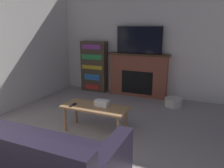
{
  "coord_description": "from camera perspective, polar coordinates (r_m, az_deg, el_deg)",
  "views": [
    {
      "loc": [
        1.43,
        -0.66,
        1.69
      ],
      "look_at": [
        -0.08,
        2.83,
        0.69
      ],
      "focal_mm": 35.0,
      "sensor_mm": 36.0,
      "label": 1
    }
  ],
  "objects": [
    {
      "name": "storage_basket",
      "position": [
        4.99,
        15.77,
        -4.61
      ],
      "size": [
        0.38,
        0.38,
        0.19
      ],
      "color": "silver",
      "rests_on": "ground_plane"
    },
    {
      "name": "bookshelf",
      "position": [
        5.89,
        -4.63,
        4.61
      ],
      "size": [
        0.7,
        0.29,
        1.33
      ],
      "color": "#4C3D2D",
      "rests_on": "ground_plane"
    },
    {
      "name": "remote_control",
      "position": [
        3.65,
        -10.16,
        -5.37
      ],
      "size": [
        0.04,
        0.15,
        0.02
      ],
      "color": "black",
      "rests_on": "coffee_table"
    },
    {
      "name": "couch",
      "position": [
        2.62,
        -23.18,
        -18.69
      ],
      "size": [
        2.15,
        0.95,
        0.88
      ],
      "color": "black",
      "rests_on": "ground_plane"
    },
    {
      "name": "tissue_box",
      "position": [
        3.56,
        -2.68,
        -5.0
      ],
      "size": [
        0.22,
        0.12,
        0.1
      ],
      "color": "white",
      "rests_on": "coffee_table"
    },
    {
      "name": "coffee_table",
      "position": [
        3.59,
        -4.47,
        -6.79
      ],
      "size": [
        1.08,
        0.46,
        0.44
      ],
      "color": "#A87A4C",
      "rests_on": "ground_plane"
    },
    {
      "name": "wall_back",
      "position": [
        5.49,
        8.43,
        10.93
      ],
      "size": [
        5.4,
        0.06,
        2.7
      ],
      "color": "silver",
      "rests_on": "ground_plane"
    },
    {
      "name": "fireplace",
      "position": [
        5.48,
        6.86,
        2.41
      ],
      "size": [
        1.53,
        0.28,
        1.07
      ],
      "color": "brown",
      "rests_on": "ground_plane"
    },
    {
      "name": "tv",
      "position": [
        5.35,
        7.07,
        11.31
      ],
      "size": [
        1.11,
        0.03,
        0.64
      ],
      "color": "black",
      "rests_on": "fireplace"
    }
  ]
}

